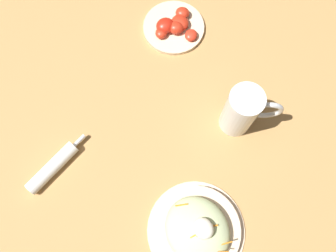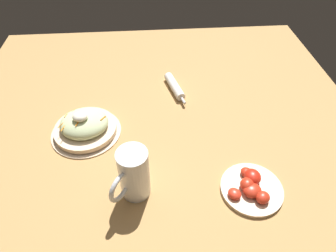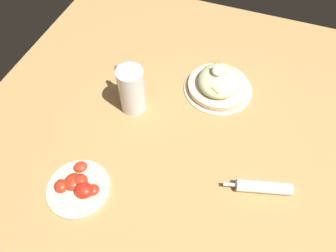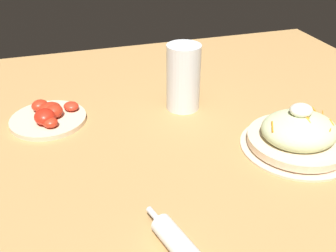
# 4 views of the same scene
# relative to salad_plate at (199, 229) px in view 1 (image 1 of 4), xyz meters

# --- Properties ---
(ground_plane) EXTENTS (1.43, 1.43, 0.00)m
(ground_plane) POSITION_rel_salad_plate_xyz_m (0.25, 0.00, -0.03)
(ground_plane) COLOR #B2844C
(salad_plate) EXTENTS (0.23, 0.23, 0.10)m
(salad_plate) POSITION_rel_salad_plate_xyz_m (0.00, 0.00, 0.00)
(salad_plate) COLOR beige
(salad_plate) RESTS_ON ground_plane
(beer_mug) EXTENTS (0.10, 0.12, 0.16)m
(beer_mug) POSITION_rel_salad_plate_xyz_m (0.16, -0.24, 0.04)
(beer_mug) COLOR white
(beer_mug) RESTS_ON ground_plane
(napkin_roll) EXTENTS (0.07, 0.18, 0.03)m
(napkin_roll) POSITION_rel_salad_plate_xyz_m (0.31, 0.21, -0.01)
(napkin_roll) COLOR white
(napkin_roll) RESTS_ON ground_plane
(tomato_plate) EXTENTS (0.17, 0.17, 0.04)m
(tomato_plate) POSITION_rel_salad_plate_xyz_m (0.48, -0.26, -0.02)
(tomato_plate) COLOR beige
(tomato_plate) RESTS_ON ground_plane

